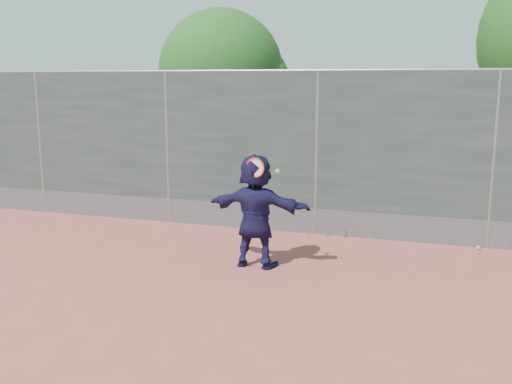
% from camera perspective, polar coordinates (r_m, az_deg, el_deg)
% --- Properties ---
extents(ground, '(80.00, 80.00, 0.00)m').
position_cam_1_polar(ground, '(7.54, 0.33, -10.94)').
color(ground, '#9E4C42').
rests_on(ground, ground).
extents(player, '(1.65, 0.61, 1.75)m').
position_cam_1_polar(player, '(8.68, -0.00, -1.89)').
color(player, '#18163D').
rests_on(player, ground).
extents(ball_ground, '(0.07, 0.07, 0.07)m').
position_cam_1_polar(ball_ground, '(10.43, 21.35, -5.21)').
color(ball_ground, '#B2DF31').
rests_on(ball_ground, ground).
extents(fence, '(20.00, 0.06, 3.03)m').
position_cam_1_polar(fence, '(10.45, 6.08, 4.21)').
color(fence, '#38423D').
rests_on(fence, ground).
extents(swing_action, '(0.51, 0.14, 0.51)m').
position_cam_1_polar(swing_action, '(8.35, 0.12, 2.30)').
color(swing_action, red).
rests_on(swing_action, ground).
extents(tree_left, '(3.15, 3.00, 4.53)m').
position_cam_1_polar(tree_left, '(14.11, -2.84, 11.57)').
color(tree_left, '#382314').
rests_on(tree_left, ground).
extents(weed_clump, '(0.68, 0.07, 0.30)m').
position_cam_1_polar(weed_clump, '(10.56, 7.36, -3.76)').
color(weed_clump, '#387226').
rests_on(weed_clump, ground).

